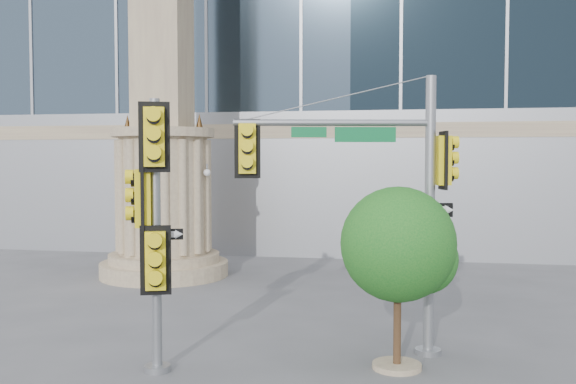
# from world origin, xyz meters

# --- Properties ---
(ground) EXTENTS (120.00, 120.00, 0.00)m
(ground) POSITION_xyz_m (0.00, 0.00, 0.00)
(ground) COLOR #545456
(ground) RESTS_ON ground
(monument) EXTENTS (4.40, 4.40, 16.60)m
(monument) POSITION_xyz_m (-6.00, 9.00, 5.52)
(monument) COLOR gray
(monument) RESTS_ON ground
(main_signal_pole) EXTENTS (4.42, 1.31, 5.76)m
(main_signal_pole) POSITION_xyz_m (1.66, 1.28, 3.57)
(main_signal_pole) COLOR slate
(main_signal_pole) RESTS_ON ground
(secondary_signal_pole) EXTENTS (0.97, 0.70, 5.20)m
(secondary_signal_pole) POSITION_xyz_m (-2.48, -0.66, 3.05)
(secondary_signal_pole) COLOR slate
(secondary_signal_pole) RESTS_ON ground
(street_tree) EXTENTS (2.27, 2.22, 3.54)m
(street_tree) POSITION_xyz_m (2.09, 0.47, 2.33)
(street_tree) COLOR gray
(street_tree) RESTS_ON ground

